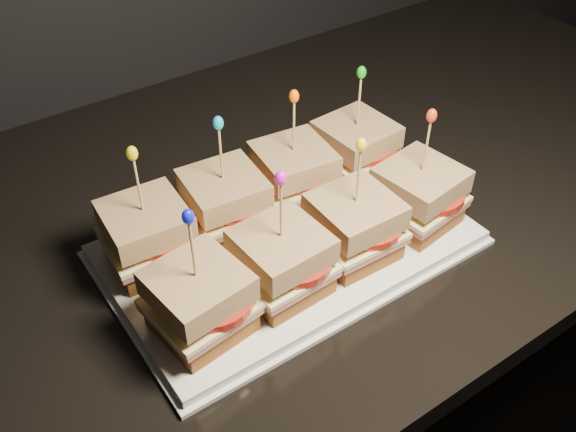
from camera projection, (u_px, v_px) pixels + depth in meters
platter at (288, 244)px, 0.79m from camera, size 0.42×0.26×0.02m
platter_rim at (288, 248)px, 0.79m from camera, size 0.44×0.27×0.01m
sandwich_0_bread_bot at (151, 253)px, 0.74m from camera, size 0.09×0.09×0.02m
sandwich_0_ham at (149, 242)px, 0.73m from camera, size 0.10×0.10×0.01m
sandwich_0_cheese at (148, 238)px, 0.73m from camera, size 0.10×0.10×0.01m
sandwich_0_tomato at (159, 232)px, 0.73m from camera, size 0.09×0.09×0.01m
sandwich_0_bread_top at (145, 220)px, 0.71m from camera, size 0.09×0.09×0.03m
sandwich_0_pick at (139, 188)px, 0.68m from camera, size 0.00×0.00×0.09m
sandwich_0_frill at (132, 153)px, 0.65m from camera, size 0.01×0.01×0.02m
sandwich_1_bread_bot at (226, 220)px, 0.79m from camera, size 0.09×0.09×0.02m
sandwich_1_ham at (225, 210)px, 0.78m from camera, size 0.10×0.10×0.01m
sandwich_1_cheese at (225, 206)px, 0.77m from camera, size 0.11×0.10×0.01m
sandwich_1_tomato at (236, 200)px, 0.77m from camera, size 0.09×0.09×0.01m
sandwich_1_bread_top at (224, 188)px, 0.76m from camera, size 0.10×0.10×0.03m
sandwich_1_pick at (221, 157)px, 0.73m from camera, size 0.00×0.00×0.09m
sandwich_1_frill at (218, 123)px, 0.70m from camera, size 0.01×0.01×0.02m
sandwich_2_bread_bot at (293, 191)px, 0.83m from camera, size 0.10×0.10×0.02m
sandwich_2_ham at (293, 181)px, 0.82m from camera, size 0.11×0.10×0.01m
sandwich_2_cheese at (294, 177)px, 0.82m from camera, size 0.11×0.10×0.01m
sandwich_2_tomato at (304, 171)px, 0.81m from camera, size 0.09×0.09×0.01m
sandwich_2_bread_top at (294, 160)px, 0.80m from camera, size 0.10×0.10×0.03m
sandwich_2_pick at (294, 129)px, 0.77m from camera, size 0.00×0.00×0.09m
sandwich_2_frill at (294, 96)px, 0.74m from camera, size 0.01×0.01×0.02m
sandwich_3_bread_bot at (354, 165)px, 0.88m from camera, size 0.09×0.09×0.02m
sandwich_3_ham at (355, 156)px, 0.87m from camera, size 0.10×0.10×0.01m
sandwich_3_cheese at (355, 151)px, 0.86m from camera, size 0.10×0.10×0.01m
sandwich_3_tomato at (365, 146)px, 0.86m from camera, size 0.09×0.09×0.01m
sandwich_3_bread_top at (356, 134)px, 0.84m from camera, size 0.09×0.09×0.03m
sandwich_3_pick at (359, 104)px, 0.81m from camera, size 0.00×0.00×0.09m
sandwich_3_frill at (362, 72)px, 0.79m from camera, size 0.01×0.01×0.02m
sandwich_4_bread_bot at (202, 319)px, 0.67m from camera, size 0.10×0.10×0.02m
sandwich_4_ham at (200, 309)px, 0.66m from camera, size 0.11×0.10×0.01m
sandwich_4_cheese at (200, 304)px, 0.65m from camera, size 0.11×0.11×0.01m
sandwich_4_tomato at (212, 298)px, 0.65m from camera, size 0.09×0.09×0.01m
sandwich_4_bread_top at (197, 286)px, 0.64m from camera, size 0.10×0.10×0.03m
sandwich_4_pick at (193, 253)px, 0.61m from camera, size 0.00×0.00×0.09m
sandwich_4_frill at (188, 217)px, 0.58m from camera, size 0.01×0.01×0.02m
sandwich_5_bread_bot at (282, 279)px, 0.71m from camera, size 0.09×0.09×0.02m
sandwich_5_ham at (282, 269)px, 0.70m from camera, size 0.10×0.10×0.01m
sandwich_5_cheese at (282, 264)px, 0.70m from camera, size 0.10×0.10×0.01m
sandwich_5_tomato at (294, 258)px, 0.69m from camera, size 0.09×0.09×0.01m
sandwich_5_bread_top at (281, 246)px, 0.68m from camera, size 0.09×0.09×0.03m
sandwich_5_pick at (281, 214)px, 0.65m from camera, size 0.00×0.00×0.09m
sandwich_5_frill at (281, 178)px, 0.62m from camera, size 0.01×0.01×0.02m
sandwich_6_bread_bot at (352, 244)px, 0.76m from camera, size 0.09×0.09×0.02m
sandwich_6_ham at (353, 234)px, 0.75m from camera, size 0.10×0.09×0.01m
sandwich_6_cheese at (354, 229)px, 0.74m from camera, size 0.10×0.10×0.01m
sandwich_6_tomato at (366, 223)px, 0.74m from camera, size 0.09×0.09×0.01m
sandwich_6_bread_top at (355, 211)px, 0.72m from camera, size 0.09×0.09×0.03m
sandwich_6_pick at (358, 179)px, 0.69m from camera, size 0.00×0.00×0.09m
sandwich_6_frill at (361, 145)px, 0.67m from camera, size 0.01×0.01×0.02m
sandwich_7_bread_bot at (415, 212)px, 0.80m from camera, size 0.10×0.10×0.02m
sandwich_7_ham at (417, 202)px, 0.79m from camera, size 0.11×0.10×0.01m
sandwich_7_cheese at (418, 198)px, 0.79m from camera, size 0.11×0.11×0.01m
sandwich_7_tomato at (429, 192)px, 0.78m from camera, size 0.09×0.09×0.01m
sandwich_7_bread_top at (421, 180)px, 0.77m from camera, size 0.10×0.10×0.03m
sandwich_7_pick at (426, 149)px, 0.74m from camera, size 0.00×0.00×0.09m
sandwich_7_frill at (432, 116)px, 0.71m from camera, size 0.01×0.01×0.02m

